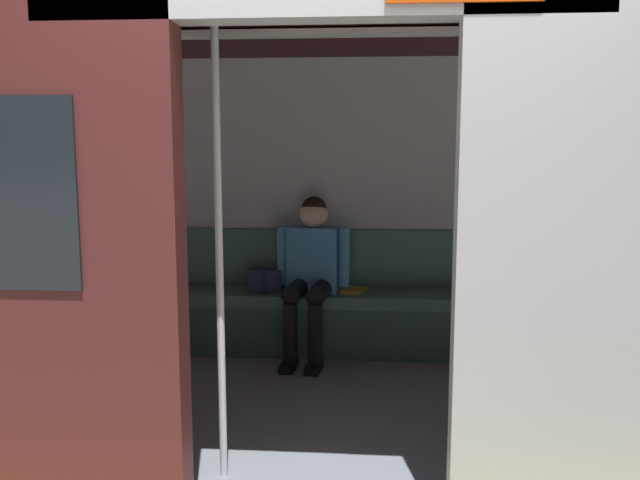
{
  "coord_description": "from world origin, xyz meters",
  "views": [
    {
      "loc": [
        -0.22,
        2.59,
        1.59
      ],
      "look_at": [
        0.09,
        -1.31,
        1.03
      ],
      "focal_mm": 37.46,
      "sensor_mm": 36.0,
      "label": 1
    }
  ],
  "objects_px": {
    "train_car": "(320,147)",
    "person_seated": "(312,266)",
    "bench_seat": "(342,308)",
    "handbag": "(266,280)",
    "grab_pole_door": "(219,248)",
    "book": "(354,290)"
  },
  "relations": [
    {
      "from": "bench_seat",
      "to": "handbag",
      "type": "xyz_separation_m",
      "value": [
        0.58,
        -0.03,
        0.2
      ]
    },
    {
      "from": "grab_pole_door",
      "to": "person_seated",
      "type": "bearing_deg",
      "value": -97.67
    },
    {
      "from": "handbag",
      "to": "bench_seat",
      "type": "bearing_deg",
      "value": 176.62
    },
    {
      "from": "grab_pole_door",
      "to": "book",
      "type": "bearing_deg",
      "value": -106.04
    },
    {
      "from": "handbag",
      "to": "grab_pole_door",
      "type": "height_order",
      "value": "grab_pole_door"
    },
    {
      "from": "grab_pole_door",
      "to": "handbag",
      "type": "bearing_deg",
      "value": -87.0
    },
    {
      "from": "person_seated",
      "to": "handbag",
      "type": "xyz_separation_m",
      "value": [
        0.36,
        -0.09,
        -0.13
      ]
    },
    {
      "from": "train_car",
      "to": "person_seated",
      "type": "relative_size",
      "value": 5.31
    },
    {
      "from": "train_car",
      "to": "book",
      "type": "bearing_deg",
      "value": -98.74
    },
    {
      "from": "bench_seat",
      "to": "handbag",
      "type": "distance_m",
      "value": 0.62
    },
    {
      "from": "book",
      "to": "train_car",
      "type": "bearing_deg",
      "value": 98.72
    },
    {
      "from": "bench_seat",
      "to": "book",
      "type": "relative_size",
      "value": 12.77
    },
    {
      "from": "person_seated",
      "to": "grab_pole_door",
      "type": "xyz_separation_m",
      "value": [
        0.25,
        1.89,
        0.42
      ]
    },
    {
      "from": "person_seated",
      "to": "handbag",
      "type": "distance_m",
      "value": 0.39
    },
    {
      "from": "bench_seat",
      "to": "person_seated",
      "type": "xyz_separation_m",
      "value": [
        0.23,
        0.05,
        0.33
      ]
    },
    {
      "from": "train_car",
      "to": "person_seated",
      "type": "bearing_deg",
      "value": -81.88
    },
    {
      "from": "train_car",
      "to": "person_seated",
      "type": "distance_m",
      "value": 1.35
    },
    {
      "from": "person_seated",
      "to": "book",
      "type": "height_order",
      "value": "person_seated"
    },
    {
      "from": "bench_seat",
      "to": "person_seated",
      "type": "height_order",
      "value": "person_seated"
    },
    {
      "from": "handbag",
      "to": "train_car",
      "type": "bearing_deg",
      "value": 114.52
    },
    {
      "from": "bench_seat",
      "to": "handbag",
      "type": "relative_size",
      "value": 10.81
    },
    {
      "from": "bench_seat",
      "to": "grab_pole_door",
      "type": "xyz_separation_m",
      "value": [
        0.48,
        1.94,
        0.75
      ]
    }
  ]
}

